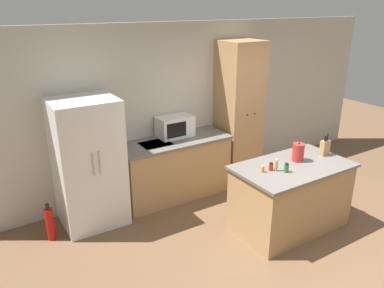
{
  "coord_description": "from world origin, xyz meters",
  "views": [
    {
      "loc": [
        -3.31,
        -2.63,
        2.84
      ],
      "look_at": [
        -0.79,
        1.4,
        1.05
      ],
      "focal_mm": 35.0,
      "sensor_mm": 36.0,
      "label": 1
    }
  ],
  "objects_px": {
    "refrigerator": "(88,163)",
    "spice_bottle_short_red": "(276,165)",
    "pantry_cabinet": "(239,113)",
    "spice_bottle_tall_dark": "(286,168)",
    "microwave": "(175,126)",
    "spice_bottle_green_herb": "(271,167)",
    "spice_bottle_amber_oil": "(263,169)",
    "kettle": "(298,152)",
    "fire_extinguisher": "(50,224)",
    "knife_block": "(325,148)"
  },
  "relations": [
    {
      "from": "refrigerator",
      "to": "spice_bottle_short_red",
      "type": "xyz_separation_m",
      "value": [
        1.87,
        -1.55,
        0.11
      ]
    },
    {
      "from": "pantry_cabinet",
      "to": "spice_bottle_short_red",
      "type": "relative_size",
      "value": 14.62
    },
    {
      "from": "spice_bottle_tall_dark",
      "to": "refrigerator",
      "type": "bearing_deg",
      "value": 139.98
    },
    {
      "from": "microwave",
      "to": "spice_bottle_green_herb",
      "type": "xyz_separation_m",
      "value": [
        0.41,
        -1.68,
        -0.13
      ]
    },
    {
      "from": "spice_bottle_amber_oil",
      "to": "kettle",
      "type": "bearing_deg",
      "value": 2.45
    },
    {
      "from": "spice_bottle_tall_dark",
      "to": "fire_extinguisher",
      "type": "bearing_deg",
      "value": 149.82
    },
    {
      "from": "refrigerator",
      "to": "knife_block",
      "type": "distance_m",
      "value": 3.18
    },
    {
      "from": "spice_bottle_amber_oil",
      "to": "spice_bottle_green_herb",
      "type": "distance_m",
      "value": 0.12
    },
    {
      "from": "refrigerator",
      "to": "microwave",
      "type": "bearing_deg",
      "value": 7.3
    },
    {
      "from": "spice_bottle_tall_dark",
      "to": "spice_bottle_amber_oil",
      "type": "distance_m",
      "value": 0.29
    },
    {
      "from": "pantry_cabinet",
      "to": "spice_bottle_green_herb",
      "type": "relative_size",
      "value": 22.68
    },
    {
      "from": "pantry_cabinet",
      "to": "knife_block",
      "type": "distance_m",
      "value": 1.61
    },
    {
      "from": "refrigerator",
      "to": "spice_bottle_green_herb",
      "type": "xyz_separation_m",
      "value": [
        1.83,
        -1.5,
        0.08
      ]
    },
    {
      "from": "pantry_cabinet",
      "to": "spice_bottle_amber_oil",
      "type": "relative_size",
      "value": 26.69
    },
    {
      "from": "spice_bottle_green_herb",
      "to": "pantry_cabinet",
      "type": "bearing_deg",
      "value": 64.87
    },
    {
      "from": "spice_bottle_green_herb",
      "to": "fire_extinguisher",
      "type": "bearing_deg",
      "value": 151.03
    },
    {
      "from": "spice_bottle_short_red",
      "to": "fire_extinguisher",
      "type": "xyz_separation_m",
      "value": [
        -2.48,
        1.39,
        -0.75
      ]
    },
    {
      "from": "knife_block",
      "to": "spice_bottle_green_herb",
      "type": "relative_size",
      "value": 2.97
    },
    {
      "from": "knife_block",
      "to": "spice_bottle_amber_oil",
      "type": "xyz_separation_m",
      "value": [
        -1.09,
        0.02,
        -0.07
      ]
    },
    {
      "from": "refrigerator",
      "to": "fire_extinguisher",
      "type": "height_order",
      "value": "refrigerator"
    },
    {
      "from": "refrigerator",
      "to": "spice_bottle_tall_dark",
      "type": "xyz_separation_m",
      "value": [
        1.95,
        -1.64,
        0.09
      ]
    },
    {
      "from": "spice_bottle_tall_dark",
      "to": "spice_bottle_green_herb",
      "type": "distance_m",
      "value": 0.19
    },
    {
      "from": "knife_block",
      "to": "refrigerator",
      "type": "bearing_deg",
      "value": 151.57
    },
    {
      "from": "refrigerator",
      "to": "fire_extinguisher",
      "type": "relative_size",
      "value": 3.42
    },
    {
      "from": "microwave",
      "to": "spice_bottle_tall_dark",
      "type": "height_order",
      "value": "microwave"
    },
    {
      "from": "microwave",
      "to": "spice_bottle_green_herb",
      "type": "height_order",
      "value": "microwave"
    },
    {
      "from": "pantry_cabinet",
      "to": "spice_bottle_tall_dark",
      "type": "xyz_separation_m",
      "value": [
        -0.61,
        -1.71,
        -0.2
      ]
    },
    {
      "from": "refrigerator",
      "to": "spice_bottle_green_herb",
      "type": "relative_size",
      "value": 17.02
    },
    {
      "from": "spice_bottle_tall_dark",
      "to": "knife_block",
      "type": "bearing_deg",
      "value": 8.54
    },
    {
      "from": "spice_bottle_tall_dark",
      "to": "spice_bottle_short_red",
      "type": "height_order",
      "value": "spice_bottle_short_red"
    },
    {
      "from": "pantry_cabinet",
      "to": "knife_block",
      "type": "xyz_separation_m",
      "value": [
        0.23,
        -1.58,
        -0.14
      ]
    },
    {
      "from": "knife_block",
      "to": "kettle",
      "type": "height_order",
      "value": "knife_block"
    },
    {
      "from": "refrigerator",
      "to": "spice_bottle_amber_oil",
      "type": "height_order",
      "value": "refrigerator"
    },
    {
      "from": "knife_block",
      "to": "spice_bottle_green_herb",
      "type": "bearing_deg",
      "value": 179.22
    },
    {
      "from": "knife_block",
      "to": "kettle",
      "type": "relative_size",
      "value": 1.16
    },
    {
      "from": "pantry_cabinet",
      "to": "spice_bottle_green_herb",
      "type": "height_order",
      "value": "pantry_cabinet"
    },
    {
      "from": "microwave",
      "to": "kettle",
      "type": "bearing_deg",
      "value": -60.85
    },
    {
      "from": "spice_bottle_tall_dark",
      "to": "kettle",
      "type": "xyz_separation_m",
      "value": [
        0.38,
        0.18,
        0.06
      ]
    },
    {
      "from": "spice_bottle_tall_dark",
      "to": "fire_extinguisher",
      "type": "distance_m",
      "value": 3.05
    },
    {
      "from": "spice_bottle_amber_oil",
      "to": "kettle",
      "type": "relative_size",
      "value": 0.33
    },
    {
      "from": "spice_bottle_tall_dark",
      "to": "kettle",
      "type": "bearing_deg",
      "value": 24.8
    },
    {
      "from": "fire_extinguisher",
      "to": "spice_bottle_short_red",
      "type": "bearing_deg",
      "value": -29.35
    },
    {
      "from": "microwave",
      "to": "spice_bottle_tall_dark",
      "type": "xyz_separation_m",
      "value": [
        0.53,
        -1.82,
        -0.12
      ]
    },
    {
      "from": "spice_bottle_short_red",
      "to": "spice_bottle_amber_oil",
      "type": "distance_m",
      "value": 0.18
    },
    {
      "from": "microwave",
      "to": "spice_bottle_amber_oil",
      "type": "distance_m",
      "value": 1.7
    },
    {
      "from": "pantry_cabinet",
      "to": "spice_bottle_short_red",
      "type": "height_order",
      "value": "pantry_cabinet"
    },
    {
      "from": "spice_bottle_amber_oil",
      "to": "spice_bottle_tall_dark",
      "type": "bearing_deg",
      "value": -31.51
    },
    {
      "from": "spice_bottle_short_red",
      "to": "kettle",
      "type": "height_order",
      "value": "kettle"
    },
    {
      "from": "refrigerator",
      "to": "spice_bottle_amber_oil",
      "type": "bearing_deg",
      "value": -41.1
    },
    {
      "from": "spice_bottle_short_red",
      "to": "kettle",
      "type": "bearing_deg",
      "value": 10.21
    }
  ]
}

